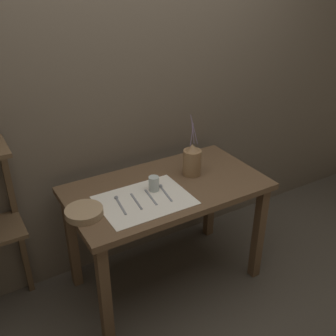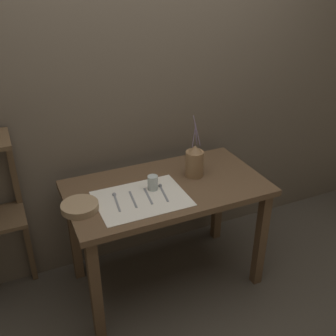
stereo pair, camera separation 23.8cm
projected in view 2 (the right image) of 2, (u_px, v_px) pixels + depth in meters
ground_plane at (167, 278)px, 2.79m from camera, size 12.00×12.00×0.00m
stone_wall_back at (139, 97)px, 2.59m from camera, size 7.00×0.06×2.40m
wooden_table at (166, 200)px, 2.49m from camera, size 1.24×0.68×0.76m
linen_cloth at (142, 199)px, 2.30m from camera, size 0.53×0.39×0.00m
pitcher_with_flowers at (195, 162)px, 2.50m from camera, size 0.12×0.12×0.41m
wooden_bowl at (80, 207)px, 2.19m from camera, size 0.21×0.21×0.04m
glass_tumbler_near at (153, 183)px, 2.37m from camera, size 0.06×0.06×0.09m
spoon_outer at (115, 198)px, 2.30m from camera, size 0.04×0.19×0.02m
fork_outer at (133, 199)px, 2.28m from camera, size 0.03×0.18×0.00m
knife_center at (148, 196)px, 2.32m from camera, size 0.03×0.18×0.00m
spoon_inner at (162, 189)px, 2.39m from camera, size 0.04×0.19×0.02m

